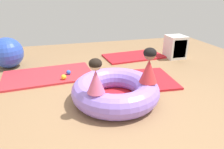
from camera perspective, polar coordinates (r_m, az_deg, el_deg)
The scene contains 14 objects.
ground_plane at distance 3.18m, azimuth 0.11°, elevation -8.01°, with size 8.00×8.00×0.00m, color #93704C.
gym_mat_center_rear at distance 3.94m, azimuth 6.98°, elevation -1.57°, with size 1.36×1.03×0.04m, color red.
gym_mat_near_right at distance 4.32m, azimuth -17.21°, elevation -0.22°, with size 1.73×0.99×0.04m, color red.
gym_mat_near_left at distance 5.37m, azimuth 6.03°, elevation 5.06°, with size 1.49×0.80×0.04m, color red.
inflatable_cushion at distance 3.17m, azimuth 0.96°, elevation -4.43°, with size 1.34×1.34×0.36m, color #9975EA.
child_in_pink at distance 2.64m, azimuth -4.53°, elevation -0.52°, with size 0.34×0.34×0.47m.
child_in_red at distance 2.98m, azimuth 10.21°, elevation 2.39°, with size 0.32×0.32×0.52m.
play_ball_orange at distance 3.80m, azimuth 7.70°, elevation -1.38°, with size 0.10×0.10×0.10m, color orange.
play_ball_blue at distance 4.19m, azimuth -11.95°, elevation 0.60°, with size 0.09×0.09×0.09m, color blue.
play_ball_teal at distance 5.71m, azimuth 10.08°, elevation 6.62°, with size 0.10×0.10×0.10m, color teal.
play_ball_yellow at distance 3.98m, azimuth -13.22°, elevation -0.68°, with size 0.10×0.10×0.10m, color yellow.
play_ball_pink at distance 4.22m, azimuth 4.36°, elevation 1.05°, with size 0.08×0.08×0.08m, color pink.
exercise_ball_large at distance 5.07m, azimuth -26.97°, elevation 5.38°, with size 0.67×0.67×0.67m, color blue.
storage_cube at distance 5.45m, azimuth 17.26°, elevation 7.27°, with size 0.44×0.44×0.56m.
Camera 1 is at (-0.73, -2.64, 1.61)m, focal length 33.02 mm.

